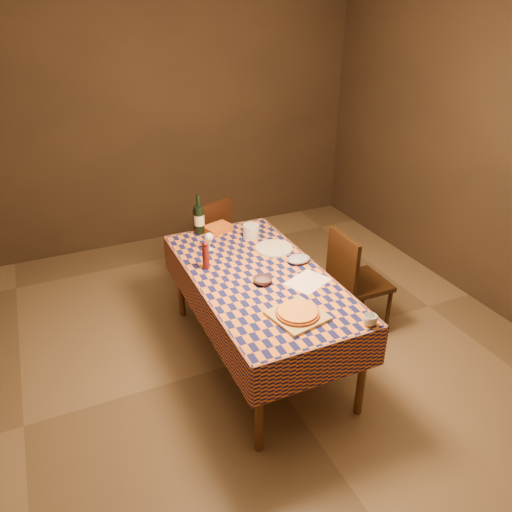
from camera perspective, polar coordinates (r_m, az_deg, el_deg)
name	(u,v)px	position (r m, az deg, el deg)	size (l,w,h in m)	color
room	(259,201)	(3.41, 0.35, 6.32)	(5.00, 5.10, 2.70)	brown
dining_table	(259,283)	(3.71, 0.32, -3.15)	(0.94, 1.84, 0.77)	brown
cutting_board	(297,316)	(3.22, 4.75, -6.81)	(0.32, 0.32, 0.02)	tan
pizza	(298,313)	(3.20, 4.77, -6.46)	(0.35, 0.35, 0.03)	#954118
pepper_mill	(206,256)	(3.72, -5.77, 0.00)	(0.07, 0.07, 0.22)	#4D1213
bowl	(263,280)	(3.55, 0.77, -2.82)	(0.14, 0.14, 0.04)	#563E48
wine_glass	(209,238)	(3.99, -5.40, 2.08)	(0.08, 0.08, 0.15)	white
wine_bottle	(199,219)	(4.27, -6.52, 4.23)	(0.11, 0.11, 0.35)	black
deli_tub	(251,231)	(4.20, -0.58, 2.87)	(0.14, 0.14, 0.11)	silver
takeout_container	(218,228)	(4.32, -4.40, 3.16)	(0.22, 0.16, 0.06)	#B75418
white_plate	(274,248)	(4.02, 2.08, 0.88)	(0.30, 0.30, 0.02)	silver
tumbler	(370,320)	(3.20, 12.92, -7.17)	(0.09, 0.09, 0.07)	silver
flour_patch	(308,282)	(3.59, 5.93, -2.93)	(0.29, 0.23, 0.00)	white
flour_bag	(299,259)	(3.83, 4.91, -0.34)	(0.18, 0.14, 0.05)	#96A1C0
chair_far	(206,240)	(4.75, -5.73, 1.80)	(0.54, 0.55, 0.93)	black
chair_right	(353,278)	(4.19, 11.01, -2.44)	(0.44, 0.43, 0.93)	black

